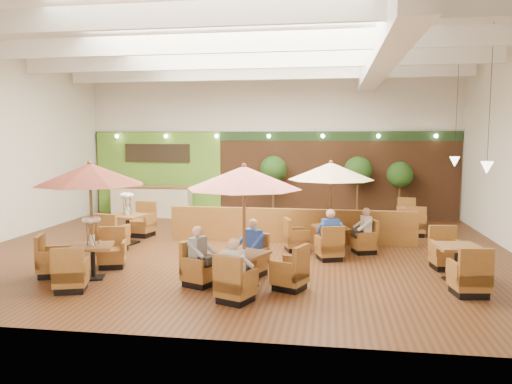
% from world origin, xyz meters
% --- Properties ---
extents(room, '(14.04, 14.00, 5.52)m').
position_xyz_m(room, '(0.25, 1.22, 3.63)').
color(room, '#381E0F').
rests_on(room, ground).
extents(service_counter, '(3.00, 0.75, 1.18)m').
position_xyz_m(service_counter, '(-4.40, 5.10, 0.58)').
color(service_counter, beige).
rests_on(service_counter, ground).
extents(booth_divider, '(7.01, 0.30, 0.97)m').
position_xyz_m(booth_divider, '(1.20, 1.12, 0.49)').
color(booth_divider, brown).
rests_on(booth_divider, ground).
extents(table_0, '(2.44, 2.58, 2.50)m').
position_xyz_m(table_0, '(-2.68, -3.21, 1.79)').
color(table_0, brown).
rests_on(table_0, ground).
extents(table_1, '(2.58, 2.58, 2.48)m').
position_xyz_m(table_1, '(0.65, -3.38, 1.70)').
color(table_1, brown).
rests_on(table_1, ground).
extents(table_2, '(2.47, 2.47, 2.40)m').
position_xyz_m(table_2, '(2.31, 0.04, 1.65)').
color(table_2, brown).
rests_on(table_2, ground).
extents(table_3, '(1.08, 2.87, 1.60)m').
position_xyz_m(table_3, '(-3.33, 0.28, 0.50)').
color(table_3, brown).
rests_on(table_3, ground).
extents(table_4, '(0.98, 2.64, 0.97)m').
position_xyz_m(table_4, '(4.93, -2.28, 0.37)').
color(table_4, brown).
rests_on(table_4, ground).
extents(table_5, '(0.95, 2.56, 0.93)m').
position_xyz_m(table_5, '(4.88, 3.55, 0.36)').
color(table_5, brown).
rests_on(table_5, ground).
extents(topiary_0, '(1.00, 1.00, 2.33)m').
position_xyz_m(topiary_0, '(0.22, 5.30, 1.73)').
color(topiary_0, black).
rests_on(topiary_0, ground).
extents(topiary_1, '(1.00, 1.00, 2.32)m').
position_xyz_m(topiary_1, '(3.28, 5.30, 1.73)').
color(topiary_1, black).
rests_on(topiary_1, ground).
extents(topiary_2, '(0.92, 0.92, 2.15)m').
position_xyz_m(topiary_2, '(4.74, 5.30, 1.60)').
color(topiary_2, black).
rests_on(topiary_2, ground).
extents(diner_0, '(0.41, 0.39, 0.74)m').
position_xyz_m(diner_0, '(0.65, -4.28, 0.74)').
color(diner_0, silver).
rests_on(diner_0, ground).
extents(diner_1, '(0.44, 0.43, 0.77)m').
position_xyz_m(diner_1, '(0.65, -2.47, 0.75)').
color(diner_1, '#2849AD').
rests_on(diner_1, ground).
extents(diner_2, '(0.38, 0.41, 0.75)m').
position_xyz_m(diner_2, '(-0.26, -3.38, 0.74)').
color(diner_2, gray).
rests_on(diner_2, ground).
extents(diner_3, '(0.44, 0.39, 0.80)m').
position_xyz_m(diner_3, '(2.31, -0.84, 0.76)').
color(diner_3, '#2849AD').
rests_on(diner_3, ground).
extents(diner_4, '(0.34, 0.39, 0.73)m').
position_xyz_m(diner_4, '(3.19, 0.04, 0.73)').
color(diner_4, silver).
rests_on(diner_4, ground).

